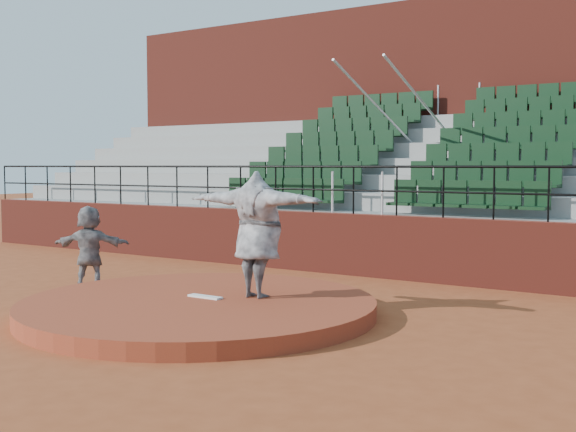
# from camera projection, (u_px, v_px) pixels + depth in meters

# --- Properties ---
(ground) EXTENTS (90.00, 90.00, 0.00)m
(ground) POSITION_uv_depth(u_px,v_px,m) (199.00, 315.00, 11.21)
(ground) COLOR #954421
(ground) RESTS_ON ground
(pitchers_mound) EXTENTS (5.50, 5.50, 0.25)m
(pitchers_mound) POSITION_uv_depth(u_px,v_px,m) (199.00, 307.00, 11.20)
(pitchers_mound) COLOR #933920
(pitchers_mound) RESTS_ON ground
(pitching_rubber) EXTENTS (0.60, 0.15, 0.03)m
(pitching_rubber) POSITION_uv_depth(u_px,v_px,m) (205.00, 297.00, 11.32)
(pitching_rubber) COLOR white
(pitching_rubber) RESTS_ON pitchers_mound
(boundary_wall) EXTENTS (24.00, 0.30, 1.30)m
(boundary_wall) POSITION_uv_depth(u_px,v_px,m) (353.00, 244.00, 15.32)
(boundary_wall) COLOR maroon
(boundary_wall) RESTS_ON ground
(wall_railing) EXTENTS (24.04, 0.05, 1.03)m
(wall_railing) POSITION_uv_depth(u_px,v_px,m) (354.00, 179.00, 15.22)
(wall_railing) COLOR black
(wall_railing) RESTS_ON boundary_wall
(seating_deck) EXTENTS (24.00, 5.97, 4.63)m
(seating_deck) POSITION_uv_depth(u_px,v_px,m) (422.00, 200.00, 18.29)
(seating_deck) COLOR gray
(seating_deck) RESTS_ON ground
(press_box_facade) EXTENTS (24.00, 3.00, 7.10)m
(press_box_facade) POSITION_uv_depth(u_px,v_px,m) (476.00, 124.00, 21.43)
(press_box_facade) COLOR maroon
(press_box_facade) RESTS_ON ground
(pitcher) EXTENTS (2.46, 0.72, 1.99)m
(pitcher) POSITION_uv_depth(u_px,v_px,m) (258.00, 234.00, 11.30)
(pitcher) COLOR black
(pitcher) RESTS_ON pitchers_mound
(fielder) EXTENTS (1.49, 1.12, 1.57)m
(fielder) POSITION_uv_depth(u_px,v_px,m) (90.00, 247.00, 13.72)
(fielder) COLOR black
(fielder) RESTS_ON ground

